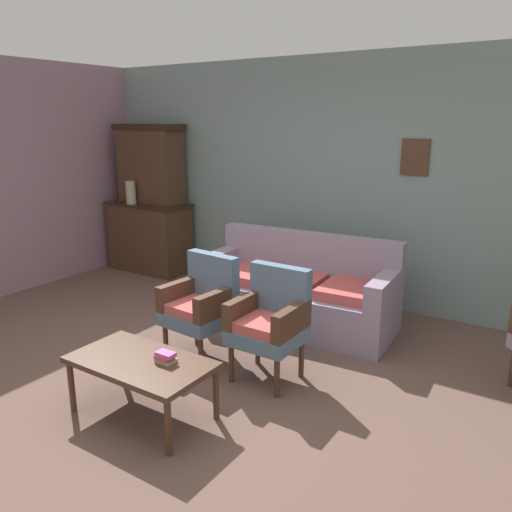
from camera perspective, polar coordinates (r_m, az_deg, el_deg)
ground_plane at (r=4.13m, az=-8.20°, el=-14.45°), size 7.68×7.68×0.00m
wall_back_with_decor at (r=5.86m, az=8.65°, el=8.26°), size 6.40×0.09×2.70m
side_cabinet at (r=7.15m, az=-11.71°, el=2.12°), size 1.16×0.55×0.93m
cabinet_upper_hutch at (r=7.06m, az=-11.67°, el=10.06°), size 0.99×0.38×1.03m
vase_on_cabinet at (r=7.02m, az=-13.74°, el=6.88°), size 0.13×0.13×0.30m
floral_couch at (r=5.18m, az=4.60°, el=-4.17°), size 1.99×0.93×0.90m
armchair_near_cabinet at (r=4.43m, az=-6.07°, el=-5.17°), size 0.56×0.53×0.90m
armchair_row_middle at (r=4.06m, az=1.59°, el=-7.02°), size 0.52×0.49×0.90m
coffee_table at (r=3.70m, az=-12.63°, el=-11.81°), size 1.00×0.56×0.42m
book_stack_on_table at (r=3.60m, az=-10.04°, el=-11.04°), size 0.14×0.10×0.08m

